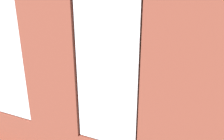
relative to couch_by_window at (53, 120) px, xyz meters
name	(u,v)px	position (x,y,z in m)	size (l,w,h in m)	color
ground_plane	(118,100)	(-0.66, -2.25, -0.38)	(6.47, 6.57, 0.10)	brown
brick_wall_with_windows	(53,87)	(-0.66, 0.65, 1.15)	(5.87, 0.30, 3.07)	brown
white_wall_right	(37,45)	(2.22, -2.05, 1.20)	(0.10, 5.57, 3.07)	white
couch_by_window	(53,120)	(0.00, 0.00, 0.00)	(1.80, 0.87, 0.80)	black
couch_left	(194,113)	(-2.90, -1.58, 0.00)	(0.88, 1.85, 0.80)	black
coffee_table	(113,89)	(-0.57, -2.10, 0.04)	(1.51, 0.76, 0.42)	tan
cup_ceramic	(128,86)	(-0.99, -2.24, 0.14)	(0.09, 0.09, 0.10)	#B23D38
candle_jar	(113,86)	(-0.57, -2.10, 0.14)	(0.08, 0.08, 0.10)	#B7333D
remote_silver	(109,85)	(-0.38, -2.20, 0.10)	(0.05, 0.17, 0.02)	#B2B2B7
remote_black	(98,86)	(-0.12, -1.99, 0.10)	(0.05, 0.17, 0.02)	black
remote_gray	(115,89)	(-0.69, -1.99, 0.10)	(0.05, 0.17, 0.02)	#59595B
media_console	(41,85)	(1.92, -1.71, -0.09)	(1.05, 0.42, 0.48)	black
tv_flatscreen	(39,67)	(1.92, -1.71, 0.55)	(1.19, 0.20, 0.79)	black
papasan_chair	(123,65)	(0.02, -4.45, 0.10)	(1.01, 1.01, 0.66)	olive
potted_plant_by_left_couch	(182,90)	(-2.50, -2.96, 0.00)	(0.29, 0.29, 0.49)	#47423D
potted_plant_beside_window_right	(11,97)	(1.12, 0.10, 0.38)	(0.85, 0.91, 1.20)	#9E5638
potted_plant_near_tv	(29,81)	(1.37, -0.73, 0.48)	(0.78, 0.78, 1.23)	#9E5638
potted_plant_between_couches	(107,120)	(-1.33, -0.04, 0.29)	(0.75, 0.83, 1.07)	#47423D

